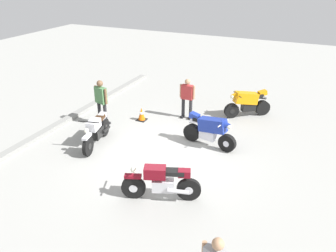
{
  "coord_description": "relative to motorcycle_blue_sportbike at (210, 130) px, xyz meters",
  "views": [
    {
      "loc": [
        -8.76,
        -4.1,
        5.63
      ],
      "look_at": [
        0.53,
        0.15,
        0.75
      ],
      "focal_mm": 36.44,
      "sensor_mm": 36.0,
      "label": 1
    }
  ],
  "objects": [
    {
      "name": "motorcycle_blue_sportbike",
      "position": [
        0.0,
        0.0,
        0.0
      ],
      "size": [
        0.73,
        1.95,
        1.14
      ],
      "rotation": [
        0.0,
        0.0,
        4.52
      ],
      "color": "black",
      "rests_on": "ground"
    },
    {
      "name": "traffic_cone",
      "position": [
        0.89,
        3.1,
        -0.33
      ],
      "size": [
        0.36,
        0.36,
        0.53
      ],
      "color": "black",
      "rests_on": "ground"
    },
    {
      "name": "ground_plane",
      "position": [
        -1.14,
        1.12,
        -0.59
      ],
      "size": [
        40.0,
        40.0,
        0.0
      ],
      "primitive_type": "plane",
      "color": "#9E9E99"
    },
    {
      "name": "motorcycle_orange_sportbike",
      "position": [
        3.02,
        -0.59,
        0.0
      ],
      "size": [
        1.35,
        1.66,
        1.14
      ],
      "rotation": [
        0.0,
        0.0,
        2.23
      ],
      "color": "black",
      "rests_on": "ground"
    },
    {
      "name": "person_in_red_shirt",
      "position": [
        1.86,
        1.56,
        0.32
      ],
      "size": [
        0.3,
        0.63,
        1.62
      ],
      "rotation": [
        0.0,
        0.0,
        3.14
      ],
      "color": "#262628",
      "rests_on": "ground"
    },
    {
      "name": "motorcycle_silver_cruiser",
      "position": [
        -1.51,
        3.52,
        -0.07
      ],
      "size": [
        2.06,
        0.74,
        1.09
      ],
      "rotation": [
        0.0,
        0.0,
        3.36
      ],
      "color": "black",
      "rests_on": "ground"
    },
    {
      "name": "motorcycle_maroon_cruiser",
      "position": [
        -3.31,
        0.22,
        -0.07
      ],
      "size": [
        0.94,
        1.99,
        1.09
      ],
      "rotation": [
        0.0,
        0.0,
        1.94
      ],
      "color": "black",
      "rests_on": "ground"
    },
    {
      "name": "person_in_green_shirt",
      "position": [
        -0.04,
        4.29,
        0.42
      ],
      "size": [
        0.43,
        0.67,
        1.76
      ],
      "rotation": [
        0.0,
        0.0,
        5.98
      ],
      "color": "#262628",
      "rests_on": "ground"
    },
    {
      "name": "curb_edge",
      "position": [
        -1.14,
        5.72,
        -0.52
      ],
      "size": [
        14.0,
        0.3,
        0.15
      ],
      "primitive_type": "cube",
      "color": "gray",
      "rests_on": "ground"
    }
  ]
}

